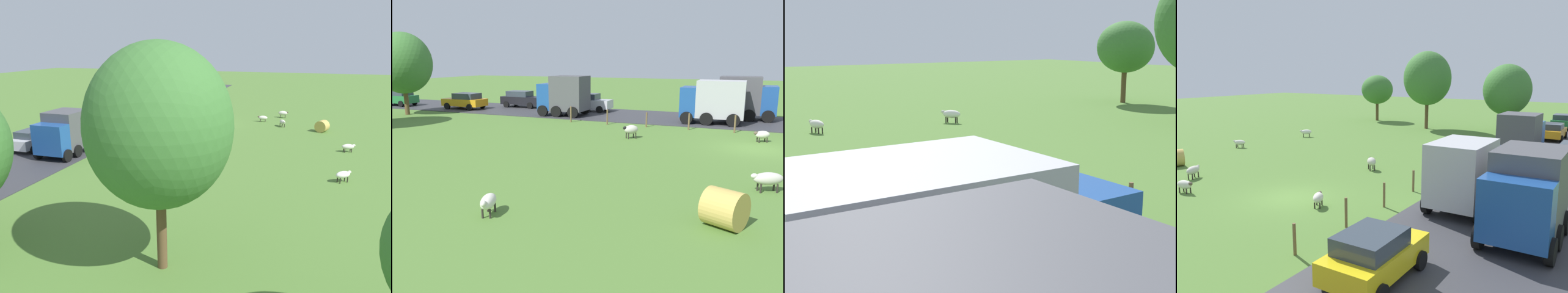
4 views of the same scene
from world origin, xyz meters
TOP-DOWN VIEW (x-y plane):
  - ground_plane at (0.00, 0.00)m, footprint 160.00×160.00m
  - road_strip at (9.95, 0.00)m, footprint 8.00×80.00m
  - sheep_0 at (-5.43, -2.46)m, footprint 1.14×0.57m
  - sheep_2 at (-7.80, -0.38)m, footprint 0.92×1.28m
  - sheep_3 at (0.25, 7.37)m, footprint 1.06×1.07m
  - sheep_4 at (-13.76, 8.01)m, footprint 1.17×0.76m
  - sheep_5 at (-12.89, 15.55)m, footprint 1.13×1.04m
  - sheep_6 at (2.15, -0.34)m, footprint 0.85×1.05m
  - tree_0 at (-5.37, 27.82)m, footprint 5.43×5.43m
  - tree_1 at (-14.42, 31.53)m, footprint 4.21×4.21m
  - tree_2 at (3.21, 29.39)m, footprint 5.03×5.03m
  - fence_post_0 at (4.86, -4.83)m, footprint 0.12×0.12m
  - fence_post_1 at (4.86, -1.74)m, footprint 0.12×0.12m
  - fence_post_2 at (4.86, 1.35)m, footprint 0.12×0.12m
  - fence_post_3 at (4.86, 4.44)m, footprint 0.12×0.12m
  - fence_post_4 at (4.86, 7.53)m, footprint 0.12×0.12m
  - fence_post_5 at (4.86, 10.62)m, footprint 0.12×0.12m
  - fence_post_6 at (4.86, 13.71)m, footprint 0.12×0.12m
  - truck_0 at (11.47, 0.84)m, footprint 2.75×4.43m
  - truck_1 at (7.88, 15.69)m, footprint 2.87×4.07m
  - truck_2 at (8.24, 3.13)m, footprint 2.69×4.68m
  - car_1 at (7.95, 35.66)m, footprint 2.02×4.30m
  - car_3 at (8.34, 27.01)m, footprint 2.22×4.24m
  - car_6 at (8.22, -4.81)m, footprint 2.10×3.84m

SIDE VIEW (x-z plane):
  - ground_plane at x=0.00m, z-range 0.00..0.00m
  - road_strip at x=9.95m, z-range 0.00..0.06m
  - sheep_0 at x=-5.43m, z-range 0.11..0.80m
  - sheep_4 at x=-13.76m, z-range 0.12..0.80m
  - sheep_6 at x=2.15m, z-range 0.11..0.81m
  - sheep_5 at x=-12.89m, z-range 0.14..0.89m
  - sheep_2 at x=-7.80m, z-range 0.14..0.90m
  - fence_post_4 at x=4.86m, z-range 0.00..1.10m
  - sheep_3 at x=0.25m, z-range 0.14..1.00m
  - fence_post_5 at x=4.86m, z-range 0.00..1.17m
  - fence_post_0 at x=4.86m, z-range 0.00..1.19m
  - fence_post_3 at x=4.86m, z-range 0.00..1.19m
  - fence_post_2 at x=4.86m, z-range 0.00..1.22m
  - fence_post_6 at x=4.86m, z-range 0.00..1.27m
  - fence_post_1 at x=4.86m, z-range 0.00..1.30m
  - car_3 at x=8.34m, z-range 0.09..1.67m
  - car_6 at x=8.22m, z-range 0.09..1.70m
  - car_1 at x=7.95m, z-range 0.09..1.76m
  - truck_2 at x=8.24m, z-range 0.17..3.48m
  - truck_1 at x=7.88m, z-range 0.14..3.61m
  - truck_0 at x=11.47m, z-range 0.15..3.66m
  - tree_1 at x=-14.42m, z-range 1.11..7.18m
  - tree_2 at x=3.21m, z-range 0.94..8.26m
  - tree_0 at x=-5.37m, z-range 1.35..10.15m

